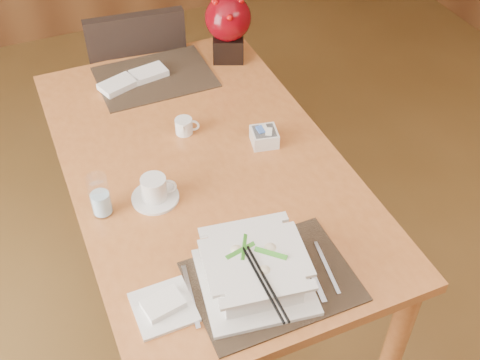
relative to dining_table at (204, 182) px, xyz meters
name	(u,v)px	position (x,y,z in m)	size (l,w,h in m)	color
dining_table	(204,182)	(0.00, 0.00, 0.00)	(0.90, 1.50, 0.75)	#BE6C34
placemat_near	(272,281)	(0.00, -0.55, 0.10)	(0.45, 0.33, 0.01)	black
placemat_far	(155,77)	(0.00, 0.55, 0.10)	(0.45, 0.33, 0.01)	black
soup_setting	(255,271)	(-0.05, -0.54, 0.16)	(0.34, 0.34, 0.12)	white
coffee_cup	(154,190)	(-0.20, -0.11, 0.13)	(0.15, 0.15, 0.09)	white
water_glass	(100,196)	(-0.37, -0.10, 0.17)	(0.06, 0.06, 0.15)	white
creamer_jug	(184,126)	(-0.01, 0.17, 0.13)	(0.08, 0.08, 0.06)	white
sugar_caddy	(264,137)	(0.23, 0.01, 0.12)	(0.09, 0.09, 0.05)	white
berry_decor	(228,24)	(0.33, 0.57, 0.25)	(0.19, 0.19, 0.27)	black
napkins_far	(136,78)	(-0.08, 0.55, 0.12)	(0.28, 0.10, 0.02)	white
bread_plate	(164,307)	(-0.31, -0.52, 0.10)	(0.16, 0.16, 0.01)	white
far_chair	(140,83)	(0.00, 0.87, -0.13)	(0.47, 0.48, 0.93)	black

